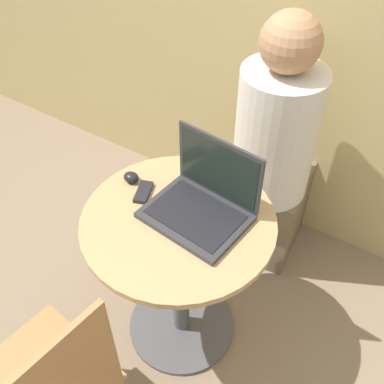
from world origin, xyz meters
name	(u,v)px	position (x,y,z in m)	size (l,w,h in m)	color
ground_plane	(182,325)	(0.00, 0.00, 0.00)	(12.00, 12.00, 0.00)	#7F6B56
round_table	(180,260)	(0.00, 0.00, 0.49)	(0.68, 0.68, 0.72)	#4C4C51
laptop	(203,200)	(0.05, 0.08, 0.77)	(0.36, 0.30, 0.26)	#2D2D33
cell_phone	(143,192)	(-0.18, 0.03, 0.73)	(0.08, 0.12, 0.02)	black
computer_mouse	(131,177)	(-0.25, 0.07, 0.74)	(0.06, 0.05, 0.04)	black
person_seated	(274,165)	(0.08, 0.65, 0.53)	(0.37, 0.54, 1.25)	brown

